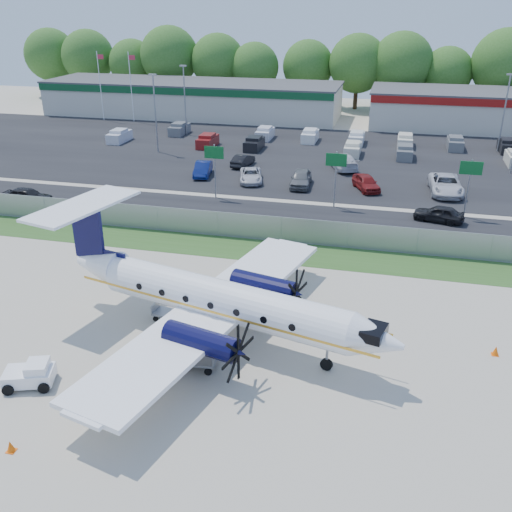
% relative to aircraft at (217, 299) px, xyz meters
% --- Properties ---
extents(ground, '(170.00, 170.00, 0.00)m').
position_rel_aircraft_xyz_m(ground, '(0.66, 0.10, -2.43)').
color(ground, '#BBB29E').
rests_on(ground, ground).
extents(grass_verge, '(170.00, 4.00, 0.02)m').
position_rel_aircraft_xyz_m(grass_verge, '(0.66, 12.10, -2.42)').
color(grass_verge, '#2D561E').
rests_on(grass_verge, ground).
extents(access_road, '(170.00, 8.00, 0.02)m').
position_rel_aircraft_xyz_m(access_road, '(0.66, 19.10, -2.41)').
color(access_road, black).
rests_on(access_road, ground).
extents(parking_lot, '(170.00, 32.00, 0.02)m').
position_rel_aircraft_xyz_m(parking_lot, '(0.66, 40.10, -2.41)').
color(parking_lot, black).
rests_on(parking_lot, ground).
extents(perimeter_fence, '(120.00, 0.06, 1.99)m').
position_rel_aircraft_xyz_m(perimeter_fence, '(0.66, 14.10, -1.42)').
color(perimeter_fence, gray).
rests_on(perimeter_fence, ground).
extents(building_west, '(46.40, 12.40, 5.24)m').
position_rel_aircraft_xyz_m(building_west, '(-23.34, 62.08, 0.21)').
color(building_west, beige).
rests_on(building_west, ground).
extents(sign_left, '(1.80, 0.26, 5.00)m').
position_rel_aircraft_xyz_m(sign_left, '(-7.34, 23.00, 1.19)').
color(sign_left, gray).
rests_on(sign_left, ground).
extents(sign_mid, '(1.80, 0.26, 5.00)m').
position_rel_aircraft_xyz_m(sign_mid, '(3.66, 23.00, 1.19)').
color(sign_mid, gray).
rests_on(sign_mid, ground).
extents(sign_right, '(1.80, 0.26, 5.00)m').
position_rel_aircraft_xyz_m(sign_right, '(14.66, 23.00, 1.19)').
color(sign_right, gray).
rests_on(sign_right, ground).
extents(flagpole_west, '(1.06, 0.12, 10.00)m').
position_rel_aircraft_xyz_m(flagpole_west, '(-35.26, 55.10, 3.22)').
color(flagpole_west, white).
rests_on(flagpole_west, ground).
extents(flagpole_east, '(1.06, 0.12, 10.00)m').
position_rel_aircraft_xyz_m(flagpole_east, '(-30.26, 55.10, 3.22)').
color(flagpole_east, white).
rests_on(flagpole_east, ground).
extents(light_pole_nw, '(0.90, 0.35, 9.09)m').
position_rel_aircraft_xyz_m(light_pole_nw, '(-19.34, 38.10, 2.81)').
color(light_pole_nw, gray).
rests_on(light_pole_nw, ground).
extents(light_pole_sw, '(0.90, 0.35, 9.09)m').
position_rel_aircraft_xyz_m(light_pole_sw, '(-19.34, 48.10, 2.81)').
color(light_pole_sw, gray).
rests_on(light_pole_sw, ground).
extents(light_pole_se, '(0.90, 0.35, 9.09)m').
position_rel_aircraft_xyz_m(light_pole_se, '(20.66, 48.10, 2.81)').
color(light_pole_se, gray).
rests_on(light_pole_se, ground).
extents(tree_line, '(112.00, 6.00, 14.00)m').
position_rel_aircraft_xyz_m(tree_line, '(0.66, 74.10, -2.43)').
color(tree_line, '#2F5F1C').
rests_on(tree_line, ground).
extents(aircraft, '(20.58, 20.13, 6.28)m').
position_rel_aircraft_xyz_m(aircraft, '(0.00, 0.00, 0.00)').
color(aircraft, white).
rests_on(aircraft, ground).
extents(pushback_tug, '(2.58, 2.23, 1.22)m').
position_rel_aircraft_xyz_m(pushback_tug, '(-7.40, -6.05, -1.84)').
color(pushback_tug, white).
rests_on(pushback_tug, ground).
extents(baggage_cart_near, '(1.83, 1.18, 0.92)m').
position_rel_aircraft_xyz_m(baggage_cart_near, '(-3.33, 1.27, -2.00)').
color(baggage_cart_near, gray).
rests_on(baggage_cart_near, ground).
extents(baggage_cart_far, '(2.27, 1.51, 1.12)m').
position_rel_aircraft_xyz_m(baggage_cart_far, '(-0.26, -2.85, -1.90)').
color(baggage_cart_far, gray).
rests_on(baggage_cart_far, ground).
extents(cone_nose, '(0.36, 0.36, 0.51)m').
position_rel_aircraft_xyz_m(cone_nose, '(14.49, 1.84, -2.18)').
color(cone_nose, '#FF5E08').
rests_on(cone_nose, ground).
extents(cone_port_wing, '(0.36, 0.36, 0.51)m').
position_rel_aircraft_xyz_m(cone_port_wing, '(-5.67, -10.20, -2.18)').
color(cone_port_wing, '#FF5E08').
rests_on(cone_port_wing, ground).
extents(cone_starboard_wing, '(0.42, 0.42, 0.60)m').
position_rel_aircraft_xyz_m(cone_starboard_wing, '(1.33, 9.55, -2.14)').
color(cone_starboard_wing, '#FF5E08').
rests_on(cone_starboard_wing, ground).
extents(road_car_west, '(4.52, 1.91, 1.53)m').
position_rel_aircraft_xyz_m(road_car_west, '(-23.21, 17.29, -2.43)').
color(road_car_west, black).
rests_on(road_car_west, ground).
extents(road_car_mid, '(4.34, 2.52, 1.39)m').
position_rel_aircraft_xyz_m(road_car_mid, '(12.51, 21.46, -2.43)').
color(road_car_mid, black).
rests_on(road_car_mid, ground).
extents(parked_car_a, '(2.28, 4.58, 1.44)m').
position_rel_aircraft_xyz_m(parked_car_a, '(-10.79, 29.67, -2.43)').
color(parked_car_a, navy).
rests_on(parked_car_a, ground).
extents(parked_car_b, '(3.30, 5.10, 1.31)m').
position_rel_aircraft_xyz_m(parked_car_b, '(-5.41, 28.82, -2.43)').
color(parked_car_b, silver).
rests_on(parked_car_b, ground).
extents(parked_car_c, '(2.19, 4.84, 1.61)m').
position_rel_aircraft_xyz_m(parked_car_c, '(-0.22, 28.47, -2.43)').
color(parked_car_c, '#595B5E').
rests_on(parked_car_c, ground).
extents(parked_car_d, '(3.33, 4.63, 1.46)m').
position_rel_aircraft_xyz_m(parked_car_d, '(6.10, 28.80, -2.43)').
color(parked_car_d, maroon).
rests_on(parked_car_d, ground).
extents(parked_car_e, '(3.21, 6.34, 1.72)m').
position_rel_aircraft_xyz_m(parked_car_e, '(13.49, 29.49, -2.43)').
color(parked_car_e, silver).
rests_on(parked_car_e, ground).
extents(parked_car_f, '(1.95, 4.16, 1.32)m').
position_rel_aircraft_xyz_m(parked_car_f, '(-7.70, 34.29, -2.43)').
color(parked_car_f, black).
rests_on(parked_car_f, ground).
extents(parked_car_g, '(4.23, 6.19, 1.66)m').
position_rel_aircraft_xyz_m(parked_car_g, '(3.12, 35.92, -2.43)').
color(parked_car_g, silver).
rests_on(parked_car_g, ground).
extents(far_parking_rows, '(56.00, 10.00, 1.60)m').
position_rel_aircraft_xyz_m(far_parking_rows, '(0.66, 45.10, -2.43)').
color(far_parking_rows, gray).
rests_on(far_parking_rows, ground).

